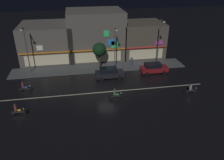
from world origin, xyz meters
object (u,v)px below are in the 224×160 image
parked_car_near_kerb (154,68)px  motorcycle_lead (24,87)px  streetlamp_west (26,47)px  traffic_cone (98,74)px  motorcycle_following (191,89)px  motorcycle_trailing_far (17,110)px  parked_car_trailing (109,73)px  streetlamp_east (159,40)px  pedestrian_on_sidewalk (132,62)px  streetlamp_mid (115,45)px  motorcycle_opposite_lane (116,95)px

parked_car_near_kerb → motorcycle_lead: (-19.41, -2.82, -0.24)m
streetlamp_west → traffic_cone: streetlamp_west is taller
motorcycle_following → motorcycle_trailing_far: (-21.87, -1.21, 0.00)m
parked_car_trailing → parked_car_near_kerb: bearing=5.1°
streetlamp_east → pedestrian_on_sidewalk: 5.86m
streetlamp_mid → parked_car_near_kerb: size_ratio=1.59×
motorcycle_trailing_far → streetlamp_east: bearing=-158.3°
streetlamp_east → motorcycle_lead: bearing=-165.5°
streetlamp_west → motorcycle_trailing_far: streetlamp_west is taller
streetlamp_mid → streetlamp_east: 7.39m
streetlamp_mid → motorcycle_trailing_far: bearing=-140.4°
motorcycle_opposite_lane → motorcycle_trailing_far: (-11.70, -1.59, 0.00)m
motorcycle_trailing_far → traffic_cone: motorcycle_trailing_far is taller
motorcycle_opposite_lane → streetlamp_west: bearing=-47.5°
streetlamp_mid → pedestrian_on_sidewalk: size_ratio=3.96×
parked_car_near_kerb → traffic_cone: 8.98m
motorcycle_opposite_lane → parked_car_trailing: bearing=-99.0°
streetlamp_east → traffic_cone: size_ratio=14.21×
streetlamp_west → parked_car_near_kerb: 20.17m
streetlamp_west → motorcycle_following: streetlamp_west is taller
parked_car_near_kerb → motorcycle_lead: 19.62m
streetlamp_east → motorcycle_following: 10.71m
streetlamp_east → motorcycle_opposite_lane: bearing=-133.8°
motorcycle_following → motorcycle_opposite_lane: bearing=-1.0°
traffic_cone → motorcycle_trailing_far: bearing=-138.6°
motorcycle_following → traffic_cone: size_ratio=3.45×
pedestrian_on_sidewalk → parked_car_near_kerb: 4.12m
streetlamp_mid → motorcycle_trailing_far: 17.76m
streetlamp_west → motorcycle_lead: 7.26m
streetlamp_mid → parked_car_near_kerb: streetlamp_mid is taller
parked_car_near_kerb → motorcycle_following: (2.67, -7.24, -0.24)m
motorcycle_following → parked_car_near_kerb: bearing=-68.6°
streetlamp_east → parked_car_trailing: (-8.89, -3.27, -3.83)m
streetlamp_mid → motorcycle_lead: streetlamp_mid is taller
pedestrian_on_sidewalk → motorcycle_trailing_far: size_ratio=0.91×
motorcycle_following → streetlamp_west: bearing=-24.4°
streetlamp_west → parked_car_trailing: size_ratio=1.69×
motorcycle_lead → motorcycle_trailing_far: same height
streetlamp_west → motorcycle_trailing_far: 12.41m
streetlamp_west → motorcycle_trailing_far: (0.36, -11.82, -3.78)m
streetlamp_mid → pedestrian_on_sidewalk: streetlamp_mid is taller
parked_car_trailing → motorcycle_trailing_far: size_ratio=2.26×
streetlamp_mid → motorcycle_following: size_ratio=3.60×
streetlamp_mid → pedestrian_on_sidewalk: bearing=5.4°
motorcycle_following → traffic_cone: bearing=-32.9°
streetlamp_east → motorcycle_following: bearing=-83.6°
pedestrian_on_sidewalk → streetlamp_west: bearing=65.0°
pedestrian_on_sidewalk → motorcycle_lead: 17.48m
streetlamp_west → motorcycle_trailing_far: size_ratio=3.82×
streetlamp_mid → traffic_cone: size_ratio=12.42×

